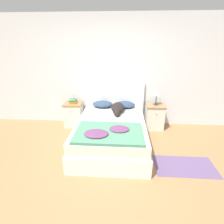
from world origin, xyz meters
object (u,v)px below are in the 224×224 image
object	(u,v)px
pillow_left	(103,104)
pillow_right	(125,105)
dog	(118,108)
table_lamp	(157,93)
nightstand_left	(74,114)
nightstand_right	(155,117)
book_stack	(73,101)
bed	(111,133)

from	to	relation	value
pillow_left	pillow_right	xyz separation A→B (m)	(0.52, 0.00, 0.00)
dog	table_lamp	world-z (taller)	table_lamp
nightstand_left	table_lamp	world-z (taller)	table_lamp
nightstand_right	table_lamp	world-z (taller)	table_lamp
nightstand_left	pillow_left	world-z (taller)	pillow_left
dog	book_stack	bearing A→B (deg)	163.85
pillow_right	dog	bearing A→B (deg)	-120.30
nightstand_left	pillow_left	distance (m)	0.79
pillow_left	book_stack	xyz separation A→B (m)	(-0.72, 0.05, 0.04)
nightstand_left	table_lamp	xyz separation A→B (m)	(1.97, 0.02, 0.57)
nightstand_left	pillow_right	distance (m)	1.28
nightstand_left	table_lamp	distance (m)	2.05
nightstand_left	nightstand_right	world-z (taller)	same
pillow_left	pillow_right	size ratio (longest dim) A/B	1.00
bed	nightstand_left	size ratio (longest dim) A/B	3.30
bed	book_stack	distance (m)	1.32
pillow_left	table_lamp	bearing A→B (deg)	2.97
nightstand_left	table_lamp	bearing A→B (deg)	0.71
nightstand_right	table_lamp	xyz separation A→B (m)	(-0.00, 0.02, 0.57)
nightstand_left	nightstand_right	bearing A→B (deg)	0.00
pillow_left	table_lamp	distance (m)	1.27
dog	nightstand_right	bearing A→B (deg)	18.91
pillow_right	book_stack	distance (m)	1.24
pillow_left	dog	distance (m)	0.45
bed	table_lamp	distance (m)	1.42
nightstand_right	book_stack	bearing A→B (deg)	179.60
table_lamp	dog	bearing A→B (deg)	-159.68
nightstand_right	pillow_right	distance (m)	0.79
pillow_right	book_stack	bearing A→B (deg)	177.51
pillow_right	bed	bearing A→B (deg)	-108.93
pillow_left	dog	bearing A→B (deg)	-35.65
nightstand_left	pillow_left	bearing A→B (deg)	-3.15
table_lamp	book_stack	bearing A→B (deg)	-179.69
nightstand_left	pillow_left	size ratio (longest dim) A/B	1.22
nightstand_right	pillow_right	bearing A→B (deg)	-176.85
book_stack	pillow_right	bearing A→B (deg)	-2.49
dog	table_lamp	distance (m)	0.97
pillow_right	nightstand_left	bearing A→B (deg)	178.16
bed	pillow_right	distance (m)	0.86
nightstand_right	pillow_left	world-z (taller)	pillow_left
pillow_right	pillow_left	bearing A→B (deg)	180.00
nightstand_right	table_lamp	size ratio (longest dim) A/B	1.63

